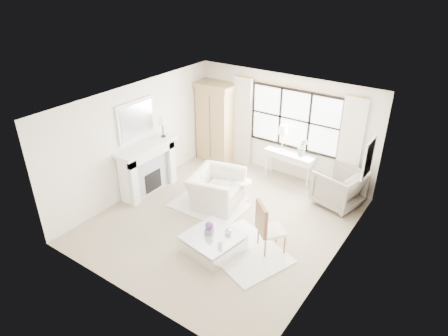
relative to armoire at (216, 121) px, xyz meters
The scene contains 32 objects.
floor 3.33m from the armoire, 51.80° to the right, with size 5.50×5.50×0.00m, color tan.
ceiling 3.50m from the armoire, 51.80° to the right, with size 5.50×5.50×0.00m, color silver.
wall_back 1.97m from the armoire, ahead, with size 5.00×5.00×0.00m, color white.
wall_front 5.56m from the armoire, 69.61° to the right, with size 5.00×5.00×0.00m, color beige.
wall_left 2.53m from the armoire, 102.91° to the right, with size 5.50×5.50×0.00m, color white.
wall_right 5.08m from the armoire, 29.01° to the right, with size 5.50×5.50×0.00m, color beige.
window_pane 2.30m from the armoire, ahead, with size 2.40×0.02×1.50m, color white.
window_frame 2.30m from the armoire, ahead, with size 2.50×0.04×1.50m, color black, non-canonical shape.
curtain_rod 2.61m from the armoire, ahead, with size 0.04×0.04×3.30m, color #BE8C42.
curtain_left 0.77m from the armoire, 14.48° to the left, with size 0.55×0.10×2.47m, color beige.
curtain_right 3.74m from the armoire, ahead, with size 0.55×0.10×2.47m, color beige.
fireplace 2.53m from the armoire, 97.81° to the right, with size 0.58×1.66×1.26m.
mirror_frame 2.61m from the armoire, 102.25° to the right, with size 0.05×1.15×0.95m, color silver.
mirror_glass 2.61m from the armoire, 101.58° to the right, with size 0.02×1.00×0.80m, color #B4B9C0.
art_frame 4.49m from the armoire, ahead, with size 0.04×0.62×0.82m, color silver.
art_canvas 4.47m from the armoire, ahead, with size 0.01×0.52×0.72m, color beige.
mantel_lamp 1.94m from the armoire, 98.90° to the right, with size 0.22×0.22×0.51m.
armoire is the anchor object (origin of this frame).
console_table 2.43m from the armoire, ahead, with size 1.33×0.55×0.80m.
console_lamp 2.08m from the armoire, ahead, with size 0.28×0.28×0.69m.
orchid_plant 2.63m from the armoire, ahead, with size 0.25×0.21×0.46m, color #506B47.
side_table 2.50m from the armoire, 38.68° to the right, with size 0.40×0.40×0.51m.
rug_left 2.79m from the armoire, 58.37° to the right, with size 1.69×1.19×0.03m, color silver.
rug_right 4.39m from the armoire, 47.03° to the right, with size 1.72×1.29×0.03m, color white.
club_armchair 2.54m from the armoire, 54.43° to the right, with size 1.23×1.07×0.80m, color beige.
wingback_chair 3.86m from the armoire, ahead, with size 0.96×0.99×0.90m, color gray.
french_chair 4.37m from the armoire, 40.09° to the right, with size 0.68×0.68×1.08m.
coffee_table 4.30m from the armoire, 55.45° to the right, with size 1.15×1.15×0.38m.
planter_box 4.18m from the armoire, 56.39° to the right, with size 0.15×0.15×0.12m, color slate.
planter_flowers 4.16m from the armoire, 56.39° to the right, with size 0.16×0.16×0.16m, color #59307A.
pillar_candle 4.56m from the armoire, 53.51° to the right, with size 0.09×0.09×0.12m, color silver.
coffee_vase 4.20m from the armoire, 51.21° to the right, with size 0.15×0.15×0.15m, color silver.
Camera 1 is at (4.20, -6.03, 5.21)m, focal length 32.00 mm.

